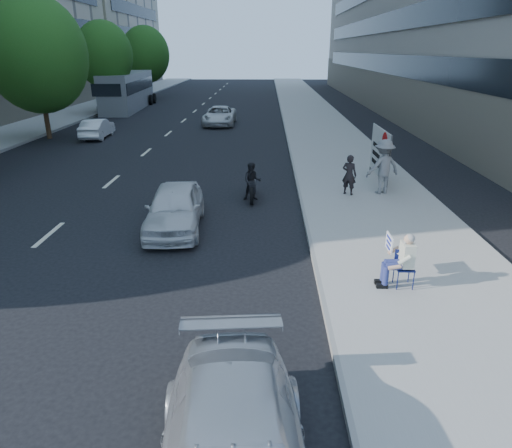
{
  "coord_description": "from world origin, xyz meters",
  "views": [
    {
      "loc": [
        0.17,
        -10.79,
        5.31
      ],
      "look_at": [
        -0.1,
        0.54,
        0.97
      ],
      "focal_mm": 32.0,
      "sensor_mm": 36.0,
      "label": 1
    }
  ],
  "objects_px": {
    "protest_banner": "(380,152)",
    "white_sedan_near": "(175,208)",
    "seated_protester": "(401,257)",
    "pedestrian_woman": "(349,175)",
    "jogger": "(383,167)",
    "bus": "(128,91)",
    "white_sedan_far": "(220,116)",
    "white_sedan_mid": "(97,128)",
    "motorcycle": "(252,183)"
  },
  "relations": [
    {
      "from": "jogger",
      "to": "seated_protester",
      "type": "bearing_deg",
      "value": 61.09
    },
    {
      "from": "white_sedan_near",
      "to": "bus",
      "type": "relative_size",
      "value": 0.34
    },
    {
      "from": "seated_protester",
      "to": "bus",
      "type": "bearing_deg",
      "value": 115.0
    },
    {
      "from": "white_sedan_mid",
      "to": "jogger",
      "type": "bearing_deg",
      "value": 138.57
    },
    {
      "from": "motorcycle",
      "to": "bus",
      "type": "relative_size",
      "value": 0.17
    },
    {
      "from": "seated_protester",
      "to": "jogger",
      "type": "relative_size",
      "value": 0.63
    },
    {
      "from": "white_sedan_mid",
      "to": "white_sedan_far",
      "type": "distance_m",
      "value": 9.24
    },
    {
      "from": "jogger",
      "to": "white_sedan_near",
      "type": "xyz_separation_m",
      "value": [
        -7.26,
        -3.53,
        -0.48
      ]
    },
    {
      "from": "pedestrian_woman",
      "to": "white_sedan_mid",
      "type": "relative_size",
      "value": 0.41
    },
    {
      "from": "seated_protester",
      "to": "pedestrian_woman",
      "type": "xyz_separation_m",
      "value": [
        0.03,
        7.2,
        0.04
      ]
    },
    {
      "from": "white_sedan_mid",
      "to": "bus",
      "type": "relative_size",
      "value": 0.3
    },
    {
      "from": "pedestrian_woman",
      "to": "protest_banner",
      "type": "distance_m",
      "value": 2.39
    },
    {
      "from": "white_sedan_near",
      "to": "motorcycle",
      "type": "distance_m",
      "value": 3.85
    },
    {
      "from": "white_sedan_near",
      "to": "white_sedan_mid",
      "type": "relative_size",
      "value": 1.1
    },
    {
      "from": "seated_protester",
      "to": "white_sedan_near",
      "type": "height_order",
      "value": "seated_protester"
    },
    {
      "from": "jogger",
      "to": "white_sedan_far",
      "type": "relative_size",
      "value": 0.43
    },
    {
      "from": "pedestrian_woman",
      "to": "protest_banner",
      "type": "bearing_deg",
      "value": -100.31
    },
    {
      "from": "motorcycle",
      "to": "protest_banner",
      "type": "bearing_deg",
      "value": 20.24
    },
    {
      "from": "white_sedan_mid",
      "to": "motorcycle",
      "type": "bearing_deg",
      "value": 126.41
    },
    {
      "from": "pedestrian_woman",
      "to": "white_sedan_near",
      "type": "relative_size",
      "value": 0.37
    },
    {
      "from": "seated_protester",
      "to": "motorcycle",
      "type": "relative_size",
      "value": 0.64
    },
    {
      "from": "pedestrian_woman",
      "to": "bus",
      "type": "height_order",
      "value": "bus"
    },
    {
      "from": "white_sedan_near",
      "to": "white_sedan_far",
      "type": "distance_m",
      "value": 21.37
    },
    {
      "from": "seated_protester",
      "to": "white_sedan_near",
      "type": "relative_size",
      "value": 0.32
    },
    {
      "from": "seated_protester",
      "to": "motorcycle",
      "type": "distance_m",
      "value": 7.83
    },
    {
      "from": "white_sedan_near",
      "to": "motorcycle",
      "type": "relative_size",
      "value": 2.0
    },
    {
      "from": "pedestrian_woman",
      "to": "motorcycle",
      "type": "xyz_separation_m",
      "value": [
        -3.64,
        -0.26,
        -0.27
      ]
    },
    {
      "from": "jogger",
      "to": "pedestrian_woman",
      "type": "relative_size",
      "value": 1.35
    },
    {
      "from": "seated_protester",
      "to": "jogger",
      "type": "xyz_separation_m",
      "value": [
        1.32,
        7.4,
        0.31
      ]
    },
    {
      "from": "protest_banner",
      "to": "jogger",
      "type": "bearing_deg",
      "value": -97.68
    },
    {
      "from": "protest_banner",
      "to": "bus",
      "type": "distance_m",
      "value": 31.37
    },
    {
      "from": "seated_protester",
      "to": "protest_banner",
      "type": "relative_size",
      "value": 0.43
    },
    {
      "from": "pedestrian_woman",
      "to": "white_sedan_far",
      "type": "xyz_separation_m",
      "value": [
        -6.66,
        18.03,
        -0.24
      ]
    },
    {
      "from": "white_sedan_far",
      "to": "bus",
      "type": "xyz_separation_m",
      "value": [
        -9.61,
        9.62,
        0.96
      ]
    },
    {
      "from": "pedestrian_woman",
      "to": "white_sedan_far",
      "type": "bearing_deg",
      "value": -40.04
    },
    {
      "from": "seated_protester",
      "to": "pedestrian_woman",
      "type": "distance_m",
      "value": 7.2
    },
    {
      "from": "motorcycle",
      "to": "seated_protester",
      "type": "bearing_deg",
      "value": -64.04
    },
    {
      "from": "protest_banner",
      "to": "white_sedan_near",
      "type": "height_order",
      "value": "protest_banner"
    },
    {
      "from": "motorcycle",
      "to": "bus",
      "type": "distance_m",
      "value": 30.65
    },
    {
      "from": "jogger",
      "to": "white_sedan_far",
      "type": "bearing_deg",
      "value": -84.78
    },
    {
      "from": "white_sedan_near",
      "to": "white_sedan_far",
      "type": "height_order",
      "value": "white_sedan_near"
    },
    {
      "from": "jogger",
      "to": "pedestrian_woman",
      "type": "distance_m",
      "value": 1.33
    },
    {
      "from": "pedestrian_woman",
      "to": "white_sedan_near",
      "type": "distance_m",
      "value": 6.84
    },
    {
      "from": "jogger",
      "to": "bus",
      "type": "bearing_deg",
      "value": -76.2
    },
    {
      "from": "white_sedan_near",
      "to": "bus",
      "type": "bearing_deg",
      "value": 104.29
    },
    {
      "from": "white_sedan_mid",
      "to": "pedestrian_woman",
      "type": "bearing_deg",
      "value": 135.62
    },
    {
      "from": "jogger",
      "to": "white_sedan_near",
      "type": "relative_size",
      "value": 0.5
    },
    {
      "from": "motorcycle",
      "to": "white_sedan_far",
      "type": "bearing_deg",
      "value": 97.83
    },
    {
      "from": "pedestrian_woman",
      "to": "white_sedan_near",
      "type": "height_order",
      "value": "pedestrian_woman"
    },
    {
      "from": "white_sedan_mid",
      "to": "white_sedan_far",
      "type": "xyz_separation_m",
      "value": [
        7.3,
        5.67,
        0.06
      ]
    }
  ]
}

